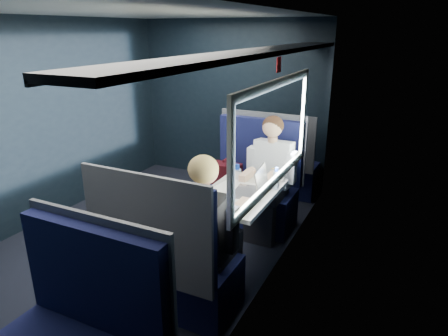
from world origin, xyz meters
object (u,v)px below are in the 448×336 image
at_px(laptop, 255,187).
at_px(table, 237,199).
at_px(cup, 282,177).
at_px(seat_bay_far, 170,265).
at_px(man, 269,172).
at_px(woman, 207,227).
at_px(bottle_small, 276,179).
at_px(seat_bay_near, 252,188).
at_px(seat_row_front, 278,166).

bearing_deg(laptop, table, -178.72).
bearing_deg(cup, seat_bay_far, -109.63).
relative_size(man, cup, 14.65).
xyz_separation_m(woman, cup, (0.22, 1.15, 0.06)).
bearing_deg(bottle_small, table, -142.38).
height_order(man, bottle_small, man).
xyz_separation_m(table, seat_bay_far, (-0.18, -0.87, -0.25)).
bearing_deg(cup, bottle_small, -87.00).
height_order(laptop, cup, laptop).
relative_size(seat_bay_far, bottle_small, 6.04).
bearing_deg(man, bottle_small, -63.89).
xyz_separation_m(laptop, bottle_small, (0.13, 0.23, 0.02)).
distance_m(table, seat_bay_near, 0.92).
bearing_deg(seat_row_front, laptop, -78.80).
xyz_separation_m(seat_bay_near, bottle_small, (0.49, -0.64, 0.41)).
height_order(seat_bay_near, seat_bay_far, same).
relative_size(table, seat_row_front, 0.86).
bearing_deg(man, laptop, -81.42).
height_order(seat_bay_near, seat_row_front, seat_bay_near).
xyz_separation_m(seat_row_front, bottle_small, (0.48, -1.57, 0.42)).
relative_size(man, laptop, 3.48).
xyz_separation_m(seat_bay_far, man, (0.25, 1.57, 0.30)).
relative_size(seat_row_front, bottle_small, 5.56).
xyz_separation_m(seat_bay_near, seat_row_front, (0.01, 0.93, -0.01)).
relative_size(seat_bay_near, seat_bay_far, 1.00).
bearing_deg(woman, table, 95.45).
height_order(seat_bay_near, bottle_small, seat_bay_near).
bearing_deg(table, seat_bay_near, 102.76).
bearing_deg(table, seat_bay_far, -101.78).
xyz_separation_m(woman, bottle_small, (0.23, 0.94, 0.10)).
bearing_deg(laptop, seat_bay_near, 113.10).
relative_size(seat_bay_near, laptop, 3.31).
distance_m(woman, bottle_small, 0.97).
relative_size(seat_row_front, man, 0.88).
relative_size(seat_bay_far, seat_row_front, 1.09).
bearing_deg(seat_row_front, seat_bay_near, -90.90).
distance_m(man, bottle_small, 0.53).
height_order(laptop, bottle_small, laptop).
height_order(table, seat_bay_near, seat_bay_near).
xyz_separation_m(seat_bay_far, bottle_small, (0.48, 1.10, 0.42)).
distance_m(table, seat_row_front, 1.82).
height_order(table, cup, cup).
height_order(woman, bottle_small, woman).
height_order(seat_bay_near, cup, seat_bay_near).
relative_size(woman, laptop, 3.48).
bearing_deg(bottle_small, seat_bay_near, 127.66).
xyz_separation_m(man, cup, (0.22, -0.26, 0.07)).
relative_size(seat_bay_near, cup, 13.96).
height_order(seat_bay_near, man, man).
bearing_deg(bottle_small, woman, -103.80).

